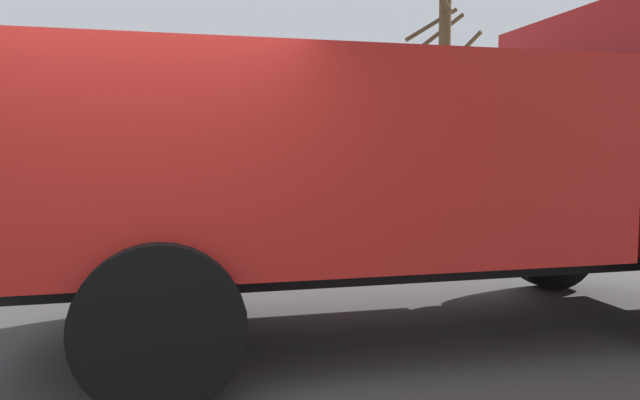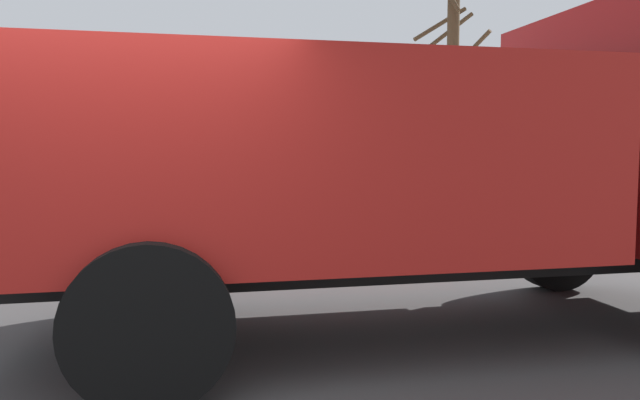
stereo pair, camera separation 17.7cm
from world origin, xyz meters
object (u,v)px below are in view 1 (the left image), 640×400
Objects in this scene: fire_hydrant at (125,230)px; dump_truck_red at (439,157)px; loose_tire at (147,219)px; bare_tree at (444,89)px.

fire_hydrant is 0.11× the size of dump_truck_red.
loose_tire is at bearing 131.62° from dump_truck_red.
dump_truck_red is at bearing -114.13° from bare_tree.
bare_tree is (6.09, 2.86, 2.40)m from fire_hydrant.
bare_tree is at bearing 30.77° from loose_tire.
loose_tire is 0.17× the size of dump_truck_red.
fire_hydrant is at bearing 120.95° from loose_tire.
bare_tree is (2.95, 6.58, 1.34)m from dump_truck_red.
dump_truck_red is 7.33m from bare_tree.
fire_hydrant is 0.69m from loose_tire.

